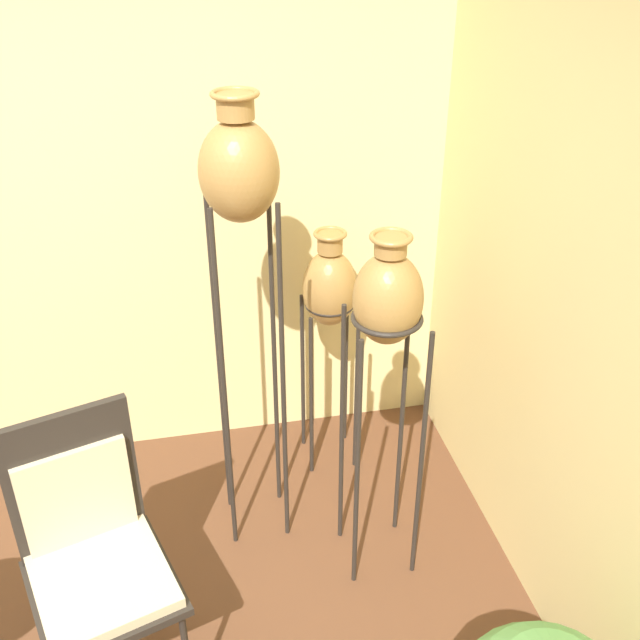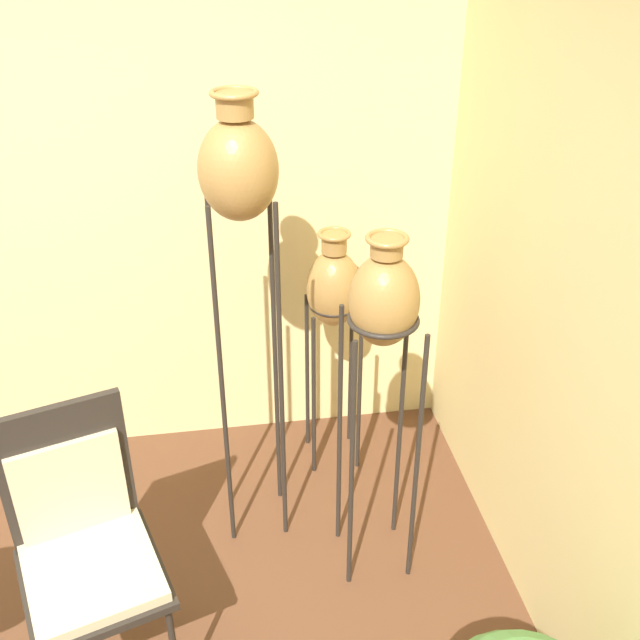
% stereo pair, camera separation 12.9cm
% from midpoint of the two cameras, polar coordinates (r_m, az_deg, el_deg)
% --- Properties ---
extents(wall_back, '(7.73, 0.06, 2.70)m').
position_cam_midpoint_polar(wall_back, '(3.56, -21.77, 8.28)').
color(wall_back, beige).
rests_on(wall_back, ground_plane).
extents(vase_stand_tall, '(0.29, 0.29, 1.95)m').
position_cam_midpoint_polar(vase_stand_tall, '(2.74, -7.50, 10.17)').
color(vase_stand_tall, '#28231E').
rests_on(vase_stand_tall, ground_plane).
extents(vase_stand_medium, '(0.28, 0.28, 1.52)m').
position_cam_midpoint_polar(vase_stand_medium, '(2.70, 3.81, 0.85)').
color(vase_stand_medium, '#28231E').
rests_on(vase_stand_medium, ground_plane).
extents(vase_stand_short, '(0.25, 0.25, 1.24)m').
position_cam_midpoint_polar(vase_stand_short, '(3.41, -0.33, 2.16)').
color(vase_stand_short, '#28231E').
rests_on(vase_stand_short, ground_plane).
extents(chair, '(0.58, 0.60, 1.08)m').
position_cam_midpoint_polar(chair, '(2.76, -18.35, -16.03)').
color(chair, '#28231E').
rests_on(chair, ground_plane).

